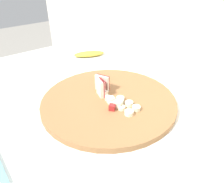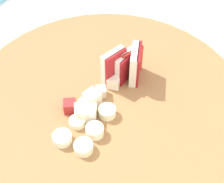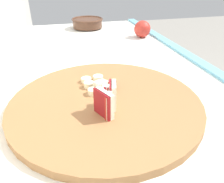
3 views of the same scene
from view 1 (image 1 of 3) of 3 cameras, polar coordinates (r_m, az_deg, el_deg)
tile_backsplash at (r=0.99m, az=17.76°, el=-12.06°), size 2.40×0.04×1.37m
cutting_board at (r=0.74m, az=-0.84°, el=-2.55°), size 0.45×0.45×0.02m
apple_wedge_fan at (r=0.76m, az=-2.88°, el=1.67°), size 0.07×0.06×0.06m
apple_dice_pile at (r=0.71m, az=0.43°, el=-2.62°), size 0.11×0.06×0.02m
banana_slice_rows at (r=0.70m, az=3.32°, el=-3.63°), size 0.10×0.07×0.01m
banana_peel at (r=1.13m, az=-6.03°, el=9.74°), size 0.12×0.16×0.02m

